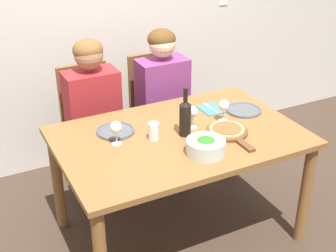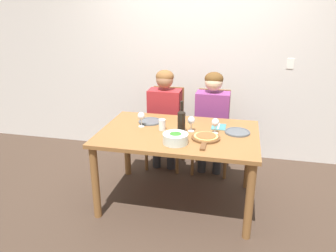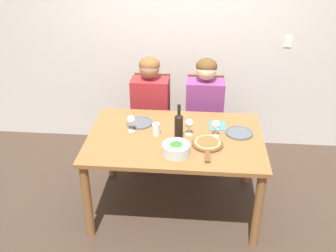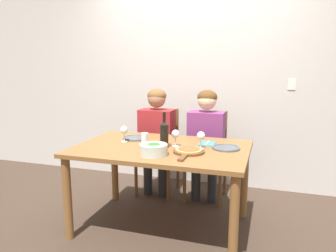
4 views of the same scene
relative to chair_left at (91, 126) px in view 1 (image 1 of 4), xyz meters
name	(u,v)px [view 1 (image 1 of 4)]	position (x,y,z in m)	size (l,w,h in m)	color
ground_plane	(178,231)	(0.31, -0.84, -0.50)	(40.00, 40.00, 0.00)	#3D2D23
dining_table	(179,148)	(0.31, -0.84, 0.16)	(1.50, 0.99, 0.76)	brown
chair_left	(91,126)	(0.00, 0.00, 0.00)	(0.42, 0.42, 0.96)	brown
chair_right	(157,112)	(0.56, 0.00, 0.00)	(0.42, 0.42, 0.96)	brown
person_woman	(93,105)	(0.00, -0.12, 0.22)	(0.47, 0.51, 1.21)	#28282D
person_man	(163,92)	(0.56, -0.12, 0.22)	(0.47, 0.51, 1.21)	#28282D
wine_bottle	(185,117)	(0.34, -0.86, 0.38)	(0.07, 0.07, 0.31)	black
broccoli_bowl	(206,147)	(0.34, -1.12, 0.30)	(0.23, 0.23, 0.10)	silver
dinner_plate_left	(115,131)	(-0.03, -0.64, 0.27)	(0.24, 0.24, 0.02)	#4C5156
dinner_plate_right	(244,110)	(0.86, -0.75, 0.27)	(0.24, 0.24, 0.02)	#4C5156
pizza_on_board	(228,131)	(0.59, -0.97, 0.27)	(0.26, 0.40, 0.04)	brown
wine_glass_left	(116,129)	(-0.08, -0.78, 0.36)	(0.07, 0.07, 0.15)	silver
wine_glass_right	(224,106)	(0.65, -0.81, 0.36)	(0.07, 0.07, 0.15)	silver
wine_glass_centre	(192,113)	(0.43, -0.80, 0.36)	(0.07, 0.07, 0.15)	silver
water_tumbler	(154,131)	(0.15, -0.83, 0.31)	(0.07, 0.07, 0.11)	silver
fork_on_napkin	(211,109)	(0.68, -0.62, 0.26)	(0.14, 0.18, 0.01)	#387075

